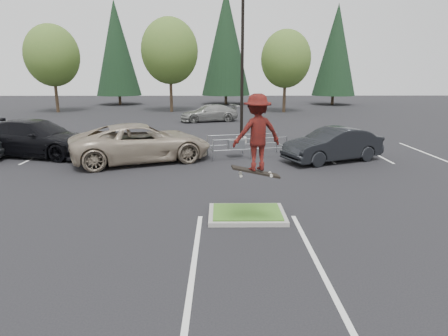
{
  "coord_description": "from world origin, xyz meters",
  "views": [
    {
      "loc": [
        -0.77,
        -10.16,
        4.03
      ],
      "look_at": [
        -0.65,
        1.5,
        1.07
      ],
      "focal_mm": 30.0,
      "sensor_mm": 36.0,
      "label": 1
    }
  ],
  "objects_px": {
    "decid_c": "(286,61)",
    "car_l_black": "(35,138)",
    "decid_a": "(52,58)",
    "light_pole": "(242,64)",
    "cart_corral": "(238,144)",
    "conif_a": "(116,48)",
    "skateboarder": "(257,133)",
    "decid_b": "(170,53)",
    "conif_b": "(226,43)",
    "conif_c": "(336,50)",
    "car_r_charc": "(333,145)",
    "car_l_tan": "(140,143)",
    "car_far_silver": "(210,113)"
  },
  "relations": [
    {
      "from": "decid_c",
      "to": "car_l_black",
      "type": "height_order",
      "value": "decid_c"
    },
    {
      "from": "decid_a",
      "to": "light_pole",
      "type": "bearing_deg",
      "value": -44.25
    },
    {
      "from": "cart_corral",
      "to": "car_l_black",
      "type": "height_order",
      "value": "car_l_black"
    },
    {
      "from": "conif_a",
      "to": "skateboarder",
      "type": "height_order",
      "value": "conif_a"
    },
    {
      "from": "decid_b",
      "to": "car_l_black",
      "type": "distance_m",
      "value": 23.15
    },
    {
      "from": "decid_c",
      "to": "conif_b",
      "type": "xyz_separation_m",
      "value": [
        -5.99,
        10.67,
        2.59
      ]
    },
    {
      "from": "conif_a",
      "to": "car_l_black",
      "type": "xyz_separation_m",
      "value": [
        4.0,
        -31.68,
        -6.2
      ]
    },
    {
      "from": "decid_b",
      "to": "conif_c",
      "type": "bearing_deg",
      "value": 24.14
    },
    {
      "from": "conif_a",
      "to": "conif_b",
      "type": "relative_size",
      "value": 0.9
    },
    {
      "from": "light_pole",
      "to": "decid_b",
      "type": "xyz_separation_m",
      "value": [
        -6.51,
        18.53,
        1.48
      ]
    },
    {
      "from": "skateboarder",
      "to": "conif_b",
      "type": "bearing_deg",
      "value": -106.25
    },
    {
      "from": "car_l_black",
      "to": "decid_b",
      "type": "bearing_deg",
      "value": 3.55
    },
    {
      "from": "decid_b",
      "to": "skateboarder",
      "type": "height_order",
      "value": "decid_b"
    },
    {
      "from": "decid_a",
      "to": "car_l_black",
      "type": "relative_size",
      "value": 1.44
    },
    {
      "from": "light_pole",
      "to": "decid_c",
      "type": "xyz_separation_m",
      "value": [
        5.49,
        17.83,
        0.69
      ]
    },
    {
      "from": "car_l_black",
      "to": "car_r_charc",
      "type": "distance_m",
      "value": 14.56
    },
    {
      "from": "light_pole",
      "to": "car_l_tan",
      "type": "relative_size",
      "value": 1.58
    },
    {
      "from": "decid_b",
      "to": "car_l_black",
      "type": "bearing_deg",
      "value": -100.19
    },
    {
      "from": "car_l_tan",
      "to": "car_far_silver",
      "type": "relative_size",
      "value": 1.29
    },
    {
      "from": "car_r_charc",
      "to": "cart_corral",
      "type": "bearing_deg",
      "value": -124.64
    },
    {
      "from": "light_pole",
      "to": "car_far_silver",
      "type": "distance_m",
      "value": 10.92
    },
    {
      "from": "conif_a",
      "to": "car_l_tan",
      "type": "relative_size",
      "value": 2.03
    },
    {
      "from": "conif_c",
      "to": "car_l_tan",
      "type": "bearing_deg",
      "value": -119.65
    },
    {
      "from": "conif_b",
      "to": "cart_corral",
      "type": "relative_size",
      "value": 3.7
    },
    {
      "from": "car_r_charc",
      "to": "car_far_silver",
      "type": "xyz_separation_m",
      "value": [
        -6.14,
        15.0,
        -0.06
      ]
    },
    {
      "from": "conif_a",
      "to": "conif_b",
      "type": "xyz_separation_m",
      "value": [
        14.0,
        0.5,
        0.75
      ]
    },
    {
      "from": "decid_a",
      "to": "decid_c",
      "type": "relative_size",
      "value": 1.06
    },
    {
      "from": "skateboarder",
      "to": "decid_b",
      "type": "bearing_deg",
      "value": -95.41
    },
    {
      "from": "car_l_black",
      "to": "light_pole",
      "type": "bearing_deg",
      "value": -56.96
    },
    {
      "from": "car_far_silver",
      "to": "decid_a",
      "type": "bearing_deg",
      "value": -133.27
    },
    {
      "from": "skateboarder",
      "to": "car_far_silver",
      "type": "xyz_separation_m",
      "value": [
        -1.77,
        23.0,
        -1.88
      ]
    },
    {
      "from": "decid_a",
      "to": "car_r_charc",
      "type": "bearing_deg",
      "value": -45.66
    },
    {
      "from": "decid_b",
      "to": "car_l_tan",
      "type": "relative_size",
      "value": 1.51
    },
    {
      "from": "conif_a",
      "to": "skateboarder",
      "type": "relative_size",
      "value": 6.14
    },
    {
      "from": "conif_b",
      "to": "conif_c",
      "type": "bearing_deg",
      "value": -4.09
    },
    {
      "from": "decid_b",
      "to": "car_r_charc",
      "type": "distance_m",
      "value": 26.3
    },
    {
      "from": "decid_c",
      "to": "conif_b",
      "type": "relative_size",
      "value": 0.58
    },
    {
      "from": "decid_a",
      "to": "car_l_tan",
      "type": "distance_m",
      "value": 27.11
    },
    {
      "from": "cart_corral",
      "to": "car_l_tan",
      "type": "xyz_separation_m",
      "value": [
        -4.63,
        -0.9,
        0.23
      ]
    },
    {
      "from": "cart_corral",
      "to": "car_far_silver",
      "type": "height_order",
      "value": "car_far_silver"
    },
    {
      "from": "decid_b",
      "to": "conif_b",
      "type": "height_order",
      "value": "conif_b"
    },
    {
      "from": "conif_b",
      "to": "decid_b",
      "type": "bearing_deg",
      "value": -121.09
    },
    {
      "from": "decid_c",
      "to": "light_pole",
      "type": "bearing_deg",
      "value": -107.11
    },
    {
      "from": "light_pole",
      "to": "decid_b",
      "type": "height_order",
      "value": "light_pole"
    },
    {
      "from": "car_far_silver",
      "to": "cart_corral",
      "type": "bearing_deg",
      "value": -9.96
    },
    {
      "from": "skateboarder",
      "to": "car_r_charc",
      "type": "distance_m",
      "value": 9.29
    },
    {
      "from": "car_l_tan",
      "to": "conif_c",
      "type": "bearing_deg",
      "value": -50.96
    },
    {
      "from": "decid_b",
      "to": "conif_c",
      "type": "relative_size",
      "value": 0.77
    },
    {
      "from": "car_l_tan",
      "to": "decid_a",
      "type": "bearing_deg",
      "value": 9.09
    },
    {
      "from": "conif_b",
      "to": "conif_c",
      "type": "height_order",
      "value": "conif_b"
    }
  ]
}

